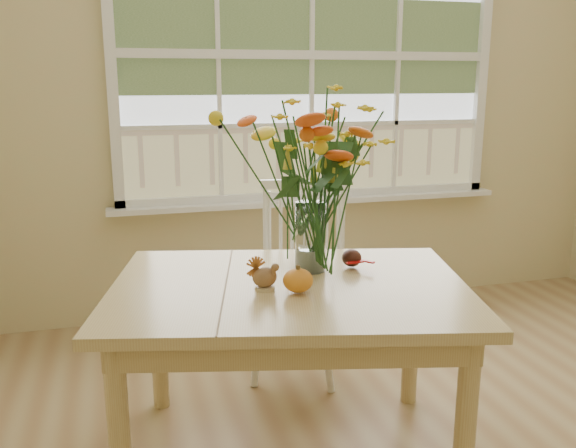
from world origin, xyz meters
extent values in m
cube|color=beige|center=(0.00, 2.25, 1.35)|extent=(4.00, 0.02, 2.70)
cube|color=silver|center=(0.00, 2.23, 1.55)|extent=(2.20, 0.00, 1.60)
cube|color=white|center=(0.00, 2.18, 0.69)|extent=(2.42, 0.12, 0.03)
cube|color=tan|center=(-0.55, 0.74, 0.67)|extent=(1.46, 1.19, 0.04)
cube|color=tan|center=(-0.55, 0.74, 0.60)|extent=(1.32, 1.05, 0.10)
cylinder|color=tan|center=(-1.17, 0.50, 0.32)|extent=(0.07, 0.07, 0.65)
cylinder|color=tan|center=(-1.00, 1.22, 0.32)|extent=(0.07, 0.07, 0.65)
cylinder|color=tan|center=(-0.10, 0.25, 0.32)|extent=(0.07, 0.07, 0.65)
cylinder|color=tan|center=(0.07, 0.97, 0.32)|extent=(0.07, 0.07, 0.65)
cube|color=white|center=(-0.33, 1.36, 0.43)|extent=(0.56, 0.55, 0.05)
cube|color=white|center=(-0.26, 1.51, 0.67)|extent=(0.40, 0.23, 0.48)
cylinder|color=white|center=(-0.55, 1.30, 0.21)|extent=(0.03, 0.03, 0.41)
cylinder|color=white|center=(-0.41, 1.57, 0.21)|extent=(0.03, 0.03, 0.41)
cylinder|color=white|center=(-0.26, 1.15, 0.21)|extent=(0.03, 0.03, 0.41)
cylinder|color=white|center=(-0.12, 1.43, 0.21)|extent=(0.03, 0.03, 0.41)
cylinder|color=white|center=(-0.43, 0.87, 0.82)|extent=(0.12, 0.12, 0.27)
ellipsoid|color=orange|center=(-0.55, 0.64, 0.73)|extent=(0.11, 0.11, 0.08)
cylinder|color=#CCB78C|center=(-0.65, 0.70, 0.70)|extent=(0.07, 0.07, 0.01)
ellipsoid|color=brown|center=(-0.65, 0.70, 0.73)|extent=(0.10, 0.07, 0.07)
ellipsoid|color=#38160F|center=(-0.26, 0.86, 0.72)|extent=(0.08, 0.08, 0.07)
camera|label=1|loc=(-1.12, -1.29, 1.42)|focal=38.00mm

